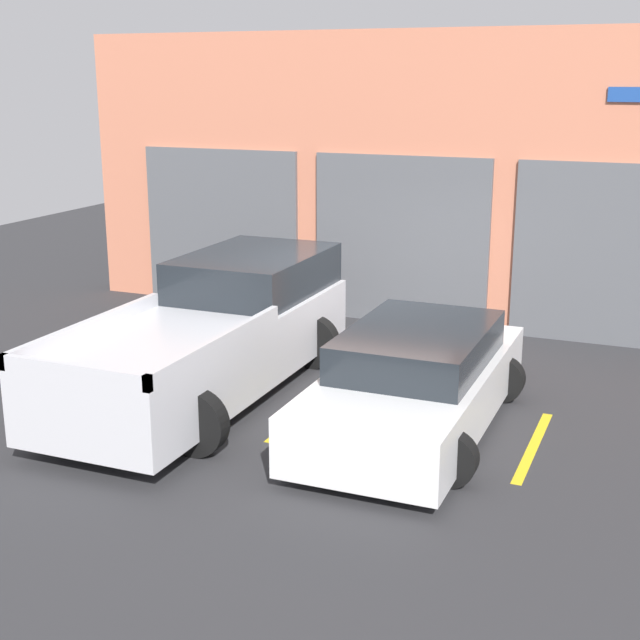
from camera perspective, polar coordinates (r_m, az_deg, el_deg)
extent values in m
plane|color=#2D2D30|center=(12.98, 1.90, -3.46)|extent=(28.00, 28.00, 0.00)
cube|color=#D17A5B|center=(15.51, 6.35, 8.92)|extent=(12.59, 0.60, 4.93)
cube|color=#595B60|center=(16.74, -6.34, 5.88)|extent=(3.08, 0.08, 2.90)
cube|color=#595B60|center=(15.39, 5.16, 5.07)|extent=(3.08, 0.08, 2.90)
cube|color=#595B60|center=(14.75, 18.20, 3.91)|extent=(3.08, 0.08, 2.90)
cube|color=#1E4799|center=(14.50, 19.76, 13.43)|extent=(0.90, 0.03, 0.22)
cube|color=silver|center=(11.96, -7.39, -1.89)|extent=(1.91, 5.53, 0.90)
cube|color=#1E2328|center=(13.07, -4.20, 3.05)|extent=(1.75, 2.49, 0.59)
cube|color=silver|center=(11.31, -14.63, -0.45)|extent=(0.08, 3.04, 0.18)
cube|color=silver|center=(10.34, -6.50, -1.52)|extent=(0.08, 3.04, 0.18)
cube|color=silver|center=(9.66, -15.53, -3.24)|extent=(1.91, 0.08, 0.18)
cylinder|color=black|center=(13.87, -6.87, -0.63)|extent=(0.78, 0.22, 0.78)
cylinder|color=black|center=(13.15, -0.45, -1.41)|extent=(0.78, 0.22, 0.78)
cylinder|color=black|center=(11.16, -15.50, -5.11)|extent=(0.78, 0.22, 0.78)
cylinder|color=black|center=(10.26, -7.98, -6.53)|extent=(0.78, 0.22, 0.78)
cube|color=white|center=(10.93, 6.08, -4.60)|extent=(1.81, 4.43, 0.67)
cube|color=#1E2328|center=(10.85, 6.33, -1.63)|extent=(1.59, 2.43, 0.45)
cylinder|color=black|center=(12.45, 4.37, -2.87)|extent=(0.60, 0.22, 0.60)
cylinder|color=black|center=(12.08, 11.55, -3.72)|extent=(0.60, 0.22, 0.60)
cylinder|color=black|center=(10.04, -0.60, -7.43)|extent=(0.60, 0.22, 0.60)
cylinder|color=black|center=(9.58, 8.28, -8.77)|extent=(0.60, 0.22, 0.60)
cube|color=gold|center=(12.93, -12.92, -3.91)|extent=(0.12, 2.20, 0.01)
cube|color=gold|center=(11.56, -0.95, -5.86)|extent=(0.12, 2.20, 0.01)
cube|color=gold|center=(10.82, 13.49, -7.84)|extent=(0.12, 2.20, 0.01)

